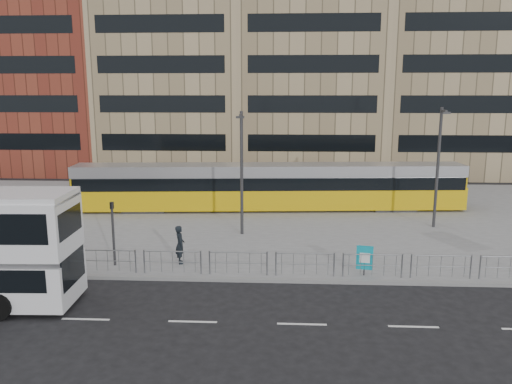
{
  "coord_description": "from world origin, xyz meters",
  "views": [
    {
      "loc": [
        1.18,
        -20.86,
        8.27
      ],
      "look_at": [
        -0.17,
        6.0,
        2.88
      ],
      "focal_mm": 35.0,
      "sensor_mm": 36.0,
      "label": 1
    }
  ],
  "objects_px": {
    "ad_panel": "(365,258)",
    "pedestrian": "(180,244)",
    "lamp_post_east": "(438,163)",
    "lamp_post_west": "(242,168)",
    "traffic_light_west": "(113,225)",
    "tram": "(270,187)"
  },
  "relations": [
    {
      "from": "tram",
      "to": "lamp_post_west",
      "type": "bearing_deg",
      "value": -106.92
    },
    {
      "from": "lamp_post_west",
      "to": "lamp_post_east",
      "type": "xyz_separation_m",
      "value": [
        11.65,
        2.13,
        0.08
      ]
    },
    {
      "from": "traffic_light_west",
      "to": "tram",
      "type": "bearing_deg",
      "value": 65.67
    },
    {
      "from": "pedestrian",
      "to": "lamp_post_west",
      "type": "relative_size",
      "value": 0.26
    },
    {
      "from": "tram",
      "to": "ad_panel",
      "type": "relative_size",
      "value": 19.7
    },
    {
      "from": "pedestrian",
      "to": "lamp_post_east",
      "type": "xyz_separation_m",
      "value": [
        14.23,
        7.29,
        3.07
      ]
    },
    {
      "from": "traffic_light_west",
      "to": "lamp_post_east",
      "type": "height_order",
      "value": "lamp_post_east"
    },
    {
      "from": "ad_panel",
      "to": "pedestrian",
      "type": "relative_size",
      "value": 0.74
    },
    {
      "from": "tram",
      "to": "pedestrian",
      "type": "xyz_separation_m",
      "value": [
        -4.03,
        -11.62,
        -0.67
      ]
    },
    {
      "from": "traffic_light_west",
      "to": "lamp_post_west",
      "type": "relative_size",
      "value": 0.44
    },
    {
      "from": "ad_panel",
      "to": "traffic_light_west",
      "type": "relative_size",
      "value": 0.45
    },
    {
      "from": "traffic_light_west",
      "to": "lamp_post_east",
      "type": "distance_m",
      "value": 19.07
    },
    {
      "from": "tram",
      "to": "traffic_light_west",
      "type": "bearing_deg",
      "value": -124.72
    },
    {
      "from": "pedestrian",
      "to": "traffic_light_west",
      "type": "distance_m",
      "value": 3.28
    },
    {
      "from": "tram",
      "to": "lamp_post_west",
      "type": "xyz_separation_m",
      "value": [
        -1.45,
        -6.45,
        2.31
      ]
    },
    {
      "from": "pedestrian",
      "to": "lamp_post_west",
      "type": "distance_m",
      "value": 6.5
    },
    {
      "from": "ad_panel",
      "to": "lamp_post_west",
      "type": "xyz_separation_m",
      "value": [
        -6.03,
        6.38,
        3.11
      ]
    },
    {
      "from": "pedestrian",
      "to": "ad_panel",
      "type": "bearing_deg",
      "value": -115.62
    },
    {
      "from": "lamp_post_east",
      "to": "traffic_light_west",
      "type": "bearing_deg",
      "value": -155.86
    },
    {
      "from": "ad_panel",
      "to": "lamp_post_east",
      "type": "distance_m",
      "value": 10.68
    },
    {
      "from": "pedestrian",
      "to": "lamp_post_west",
      "type": "height_order",
      "value": "lamp_post_west"
    },
    {
      "from": "tram",
      "to": "ad_panel",
      "type": "bearing_deg",
      "value": -74.6
    }
  ]
}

